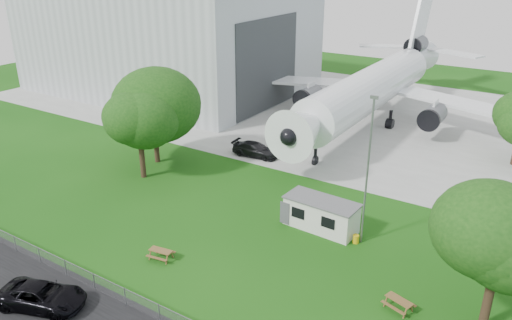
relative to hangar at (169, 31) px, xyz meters
The scene contains 14 objects.
ground 53.16m from the hangar, 43.47° to the right, with size 160.00×160.00×0.00m, color #225D14.
concrete_apron 39.17m from the hangar, ahead, with size 120.00×46.00×0.03m, color #B7B7B2.
hangar is the anchor object (origin of this frame).
airliner 36.21m from the hangar, ahead, with size 46.36×47.73×17.69m.
site_cabin 52.38m from the hangar, 34.84° to the right, with size 6.82×3.03×2.62m.
picnic_west 53.68m from the hangar, 49.59° to the right, with size 1.80×1.50×0.76m, color brown, non-canonical shape.
picnic_east 63.50m from the hangar, 35.25° to the right, with size 1.80×1.50×0.76m, color brown, non-canonical shape.
fence 60.00m from the hangar, 50.15° to the right, with size 58.00×0.04×1.30m, color gray.
lamp_mast 55.06m from the hangar, 32.84° to the right, with size 0.16×0.16×12.00m, color slate.
tree_west_big 33.60m from the hangar, 51.52° to the right, with size 9.60×9.60×11.19m.
tree_west_small 37.61m from the hangar, 53.20° to the right, with size 7.17×7.17×9.65m.
tree_east_front 66.36m from the hangar, 31.97° to the right, with size 7.35×7.35×9.90m.
car_west_estate 58.50m from the hangar, 56.99° to the right, with size 2.66×5.76×1.60m, color black.
car_apron_van 35.84m from the hangar, 33.04° to the right, with size 2.22×5.45×1.58m, color black.
Camera 1 is at (19.65, -27.42, 21.55)m, focal length 35.00 mm.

